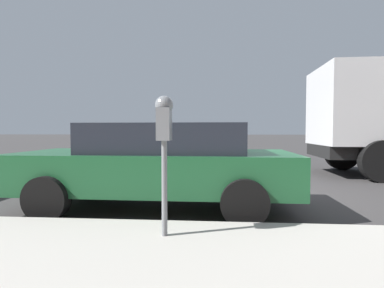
{
  "coord_description": "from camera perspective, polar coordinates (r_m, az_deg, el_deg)",
  "views": [
    {
      "loc": [
        -5.85,
        0.32,
        1.26
      ],
      "look_at": [
        -2.26,
        0.6,
        1.1
      ],
      "focal_mm": 28.0,
      "sensor_mm": 36.0,
      "label": 1
    }
  ],
  "objects": [
    {
      "name": "ground_plane",
      "position": [
        5.99,
        7.5,
        -9.71
      ],
      "size": [
        220.0,
        220.0,
        0.0
      ],
      "primitive_type": "plane",
      "color": "#3D3A3A"
    },
    {
      "name": "parking_meter",
      "position": [
        3.15,
        -5.31,
        2.8
      ],
      "size": [
        0.21,
        0.19,
        1.48
      ],
      "color": "gray",
      "rests_on": "sidewalk"
    },
    {
      "name": "car_green",
      "position": [
        4.95,
        -6.33,
        -3.56
      ],
      "size": [
        2.05,
        4.42,
        1.38
      ],
      "rotation": [
        0.0,
        0.0,
        -0.01
      ],
      "color": "#1E5B33",
      "rests_on": "ground_plane"
    }
  ]
}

